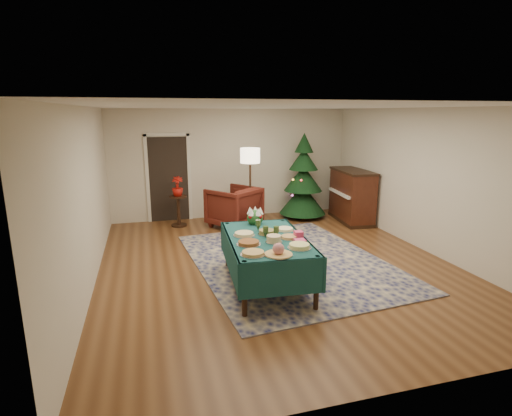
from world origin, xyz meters
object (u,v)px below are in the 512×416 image
object	(u,v)px
buffet_table	(266,247)
piano	(352,196)
gift_box	(299,235)
side_table	(179,211)
floor_lamp	(250,160)
christmas_tree	(303,180)
armchair	(234,205)
potted_plant	(178,191)

from	to	relation	value
buffet_table	piano	bearing A→B (deg)	44.57
gift_box	side_table	world-z (taller)	gift_box
gift_box	floor_lamp	size ratio (longest dim) A/B	0.07
buffet_table	christmas_tree	size ratio (longest dim) A/B	0.98
armchair	piano	size ratio (longest dim) A/B	0.68
armchair	side_table	world-z (taller)	armchair
potted_plant	christmas_tree	distance (m)	3.12
floor_lamp	armchair	bearing A→B (deg)	159.52
armchair	christmas_tree	world-z (taller)	christmas_tree
side_table	armchair	bearing A→B (deg)	-17.09
buffet_table	armchair	xyz separation A→B (m)	(0.24, 3.36, -0.11)
buffet_table	side_table	size ratio (longest dim) A/B	2.89
piano	christmas_tree	bearing A→B (deg)	145.83
potted_plant	armchair	bearing A→B (deg)	-17.09
floor_lamp	christmas_tree	distance (m)	1.71
gift_box	buffet_table	bearing A→B (deg)	162.42
floor_lamp	side_table	size ratio (longest dim) A/B	2.54
buffet_table	potted_plant	size ratio (longest dim) A/B	4.60
armchair	side_table	size ratio (longest dim) A/B	1.43
potted_plant	piano	size ratio (longest dim) A/B	0.30
potted_plant	piano	world-z (taller)	piano
floor_lamp	buffet_table	bearing A→B (deg)	-100.46
armchair	christmas_tree	size ratio (longest dim) A/B	0.49
floor_lamp	christmas_tree	xyz separation A→B (m)	(1.51, 0.52, -0.60)
buffet_table	floor_lamp	size ratio (longest dim) A/B	1.14
armchair	piano	distance (m)	2.89
side_table	potted_plant	xyz separation A→B (m)	(0.00, 0.00, 0.50)
side_table	potted_plant	size ratio (longest dim) A/B	1.59
side_table	piano	distance (m)	4.18
armchair	piano	xyz separation A→B (m)	(2.87, -0.29, 0.10)
armchair	gift_box	bearing A→B (deg)	56.34
floor_lamp	piano	world-z (taller)	floor_lamp
side_table	christmas_tree	xyz separation A→B (m)	(3.11, 0.01, 0.60)
armchair	potted_plant	bearing A→B (deg)	-54.32
potted_plant	christmas_tree	size ratio (longest dim) A/B	0.21
buffet_table	armchair	distance (m)	3.37
side_table	christmas_tree	size ratio (longest dim) A/B	0.34
piano	side_table	bearing A→B (deg)	170.69
buffet_table	armchair	bearing A→B (deg)	85.95
buffet_table	gift_box	size ratio (longest dim) A/B	16.77
gift_box	potted_plant	world-z (taller)	potted_plant
floor_lamp	christmas_tree	size ratio (longest dim) A/B	0.86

